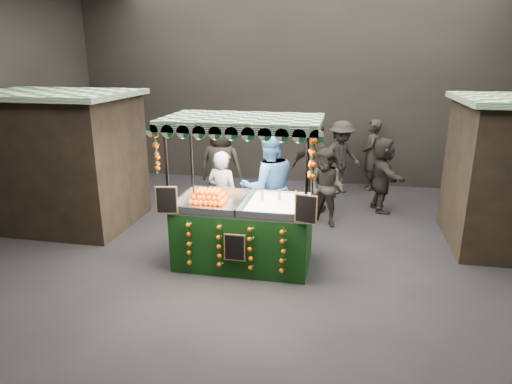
# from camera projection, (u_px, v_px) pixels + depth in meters

# --- Properties ---
(ground) EXTENTS (12.00, 12.00, 0.00)m
(ground) POSITION_uv_depth(u_px,v_px,m) (271.00, 261.00, 7.38)
(ground) COLOR black
(ground) RESTS_ON ground
(market_hall) EXTENTS (12.10, 10.10, 5.05)m
(market_hall) POSITION_uv_depth(u_px,v_px,m) (274.00, 46.00, 6.39)
(market_hall) COLOR black
(market_hall) RESTS_ON ground
(neighbour_stall_left) EXTENTS (3.00, 2.20, 2.60)m
(neighbour_stall_left) POSITION_uv_depth(u_px,v_px,m) (59.00, 159.00, 8.77)
(neighbour_stall_left) COLOR black
(neighbour_stall_left) RESTS_ON ground
(juice_stall) EXTENTS (2.45, 1.44, 2.37)m
(juice_stall) POSITION_uv_depth(u_px,v_px,m) (244.00, 221.00, 7.11)
(juice_stall) COLOR black
(juice_stall) RESTS_ON ground
(vendor_grey) EXTENTS (0.68, 0.53, 1.65)m
(vendor_grey) POSITION_uv_depth(u_px,v_px,m) (223.00, 196.00, 8.08)
(vendor_grey) COLOR gray
(vendor_grey) RESTS_ON ground
(vendor_blue) EXTENTS (1.24, 1.13, 2.06)m
(vendor_blue) POSITION_uv_depth(u_px,v_px,m) (268.00, 188.00, 7.84)
(vendor_blue) COLOR navy
(vendor_blue) RESTS_ON ground
(shopper_0) EXTENTS (0.67, 0.55, 1.58)m
(shopper_0) POSITION_uv_depth(u_px,v_px,m) (81.00, 174.00, 9.69)
(shopper_0) COLOR black
(shopper_0) RESTS_ON ground
(shopper_1) EXTENTS (0.93, 0.85, 1.54)m
(shopper_1) POSITION_uv_depth(u_px,v_px,m) (326.00, 188.00, 8.73)
(shopper_1) COLOR #292421
(shopper_1) RESTS_ON ground
(shopper_2) EXTENTS (1.20, 0.72, 1.91)m
(shopper_2) POSITION_uv_depth(u_px,v_px,m) (317.00, 169.00, 9.45)
(shopper_2) COLOR black
(shopper_2) RESTS_ON ground
(shopper_3) EXTENTS (1.30, 1.22, 1.77)m
(shopper_3) POSITION_uv_depth(u_px,v_px,m) (341.00, 157.00, 10.83)
(shopper_3) COLOR #2D2524
(shopper_3) RESTS_ON ground
(shopper_4) EXTENTS (0.97, 0.66, 1.92)m
(shopper_4) POSITION_uv_depth(u_px,v_px,m) (221.00, 166.00, 9.64)
(shopper_4) COLOR black
(shopper_4) RESTS_ON ground
(shopper_5) EXTENTS (0.83, 1.56, 1.61)m
(shopper_5) POSITION_uv_depth(u_px,v_px,m) (382.00, 175.00, 9.57)
(shopper_5) COLOR black
(shopper_5) RESTS_ON ground
(shopper_6) EXTENTS (0.48, 0.68, 1.76)m
(shopper_6) POSITION_uv_depth(u_px,v_px,m) (371.00, 155.00, 11.11)
(shopper_6) COLOR black
(shopper_6) RESTS_ON ground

